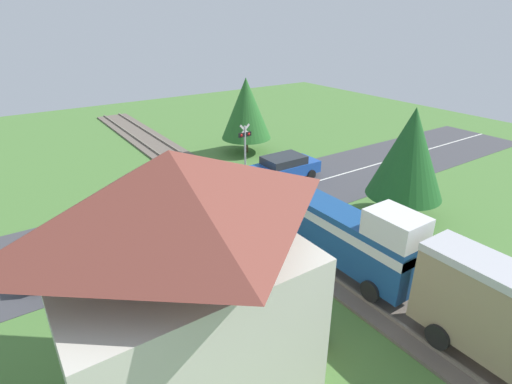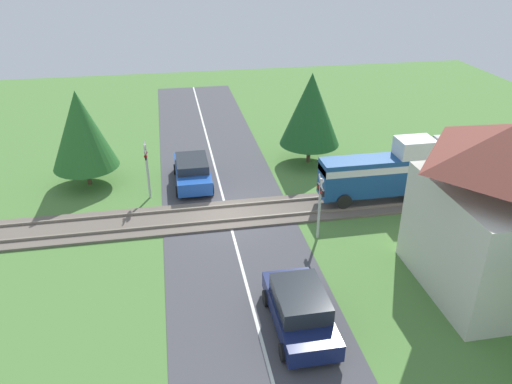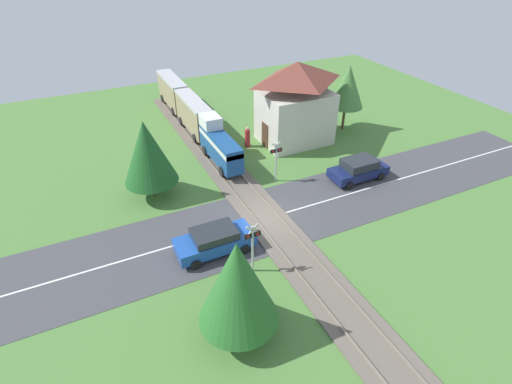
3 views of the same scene
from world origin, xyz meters
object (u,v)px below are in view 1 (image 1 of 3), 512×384
crossing_signal_east_approach (234,209)px  station_building (182,290)px  car_near_crossing (284,167)px  crossing_signal_west_approach (245,142)px  car_far_side (82,249)px  pedestrian_by_station (323,321)px

crossing_signal_east_approach → station_building: (4.58, 5.23, 1.32)m
car_near_crossing → station_building: bearing=42.9°
crossing_signal_west_approach → station_building: size_ratio=0.46×
crossing_signal_east_approach → station_building: 7.07m
car_near_crossing → car_far_side: car_far_side is taller
crossing_signal_west_approach → pedestrian_by_station: crossing_signal_west_approach is taller
station_building → pedestrian_by_station: (-4.08, 0.69, -2.51)m
car_near_crossing → car_far_side: 12.58m
crossing_signal_west_approach → station_building: station_building is taller
car_near_crossing → crossing_signal_east_approach: size_ratio=1.42×
crossing_signal_east_approach → pedestrian_by_station: crossing_signal_east_approach is taller
crossing_signal_east_approach → station_building: bearing=48.8°
car_far_side → crossing_signal_east_approach: size_ratio=1.37×
car_far_side → pedestrian_by_station: 9.71m
car_near_crossing → pedestrian_by_station: pedestrian_by_station is taller
car_far_side → station_building: station_building is taller
crossing_signal_west_approach → station_building: bearing=52.1°
crossing_signal_west_approach → car_far_side: bearing=25.5°
car_far_side → crossing_signal_east_approach: 6.16m
station_building → crossing_signal_east_approach: bearing=-131.2°
car_near_crossing → crossing_signal_east_approach: (6.67, 5.24, 1.21)m
car_near_crossing → crossing_signal_west_approach: size_ratio=1.42×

